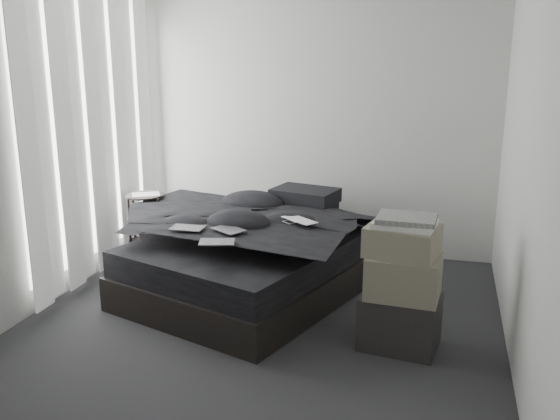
% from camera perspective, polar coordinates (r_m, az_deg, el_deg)
% --- Properties ---
extents(floor, '(3.60, 4.20, 0.01)m').
position_cam_1_polar(floor, '(4.69, -2.58, -11.36)').
color(floor, '#29292B').
rests_on(floor, ground).
extents(wall_back, '(3.60, 0.01, 2.60)m').
position_cam_1_polar(wall_back, '(6.29, 3.09, 7.82)').
color(wall_back, beige).
rests_on(wall_back, ground).
extents(wall_front, '(3.60, 0.01, 2.60)m').
position_cam_1_polar(wall_front, '(2.43, -18.06, -4.51)').
color(wall_front, beige).
rests_on(wall_front, ground).
extents(wall_left, '(0.01, 4.20, 2.60)m').
position_cam_1_polar(wall_left, '(5.12, -22.45, 5.07)').
color(wall_left, beige).
rests_on(wall_left, ground).
extents(wall_right, '(0.01, 4.20, 2.60)m').
position_cam_1_polar(wall_right, '(4.11, 21.90, 2.96)').
color(wall_right, beige).
rests_on(wall_right, ground).
extents(window_left, '(0.02, 2.00, 2.30)m').
position_cam_1_polar(window_left, '(5.83, -17.02, 7.13)').
color(window_left, white).
rests_on(window_left, wall_left).
extents(curtain_left, '(0.06, 2.12, 2.48)m').
position_cam_1_polar(curtain_left, '(5.81, -16.55, 6.44)').
color(curtain_left, white).
rests_on(curtain_left, wall_left).
extents(bed, '(2.15, 2.45, 0.28)m').
position_cam_1_polar(bed, '(5.41, -2.34, -6.06)').
color(bed, black).
rests_on(bed, floor).
extents(mattress, '(2.07, 2.38, 0.22)m').
position_cam_1_polar(mattress, '(5.33, -2.37, -3.55)').
color(mattress, black).
rests_on(mattress, bed).
extents(duvet, '(2.01, 2.16, 0.24)m').
position_cam_1_polar(duvet, '(5.22, -2.72, -1.31)').
color(duvet, black).
rests_on(duvet, mattress).
extents(pillow_lower, '(0.72, 0.60, 0.14)m').
position_cam_1_polar(pillow_lower, '(5.93, 1.82, 0.20)').
color(pillow_lower, black).
rests_on(pillow_lower, mattress).
extents(pillow_upper, '(0.65, 0.52, 0.13)m').
position_cam_1_polar(pillow_upper, '(5.85, 2.30, 1.33)').
color(pillow_upper, black).
rests_on(pillow_upper, pillow_lower).
extents(laptop, '(0.39, 0.37, 0.03)m').
position_cam_1_polar(laptop, '(5.05, 1.37, -0.28)').
color(laptop, silver).
rests_on(laptop, duvet).
extents(comic_a, '(0.27, 0.18, 0.01)m').
position_cam_1_polar(comic_a, '(4.97, -8.49, -0.80)').
color(comic_a, black).
rests_on(comic_a, duvet).
extents(comic_b, '(0.31, 0.28, 0.01)m').
position_cam_1_polar(comic_b, '(4.89, -4.73, -0.88)').
color(comic_b, black).
rests_on(comic_b, duvet).
extents(comic_c, '(0.30, 0.23, 0.01)m').
position_cam_1_polar(comic_c, '(4.59, -5.82, -1.90)').
color(comic_c, black).
rests_on(comic_c, duvet).
extents(side_stand, '(0.46, 0.46, 0.67)m').
position_cam_1_polar(side_stand, '(6.21, -12.08, -1.69)').
color(side_stand, black).
rests_on(side_stand, floor).
extents(papers, '(0.32, 0.29, 0.01)m').
position_cam_1_polar(papers, '(6.11, -12.17, 1.36)').
color(papers, white).
rests_on(papers, side_stand).
extents(floor_books, '(0.16, 0.20, 0.12)m').
position_cam_1_polar(floor_books, '(5.82, -14.32, -5.80)').
color(floor_books, black).
rests_on(floor_books, floor).
extents(box_lower, '(0.58, 0.48, 0.39)m').
position_cam_1_polar(box_lower, '(4.53, 10.90, -9.91)').
color(box_lower, black).
rests_on(box_lower, floor).
extents(box_mid, '(0.52, 0.42, 0.30)m').
position_cam_1_polar(box_mid, '(4.39, 11.24, -5.94)').
color(box_mid, '#6A6754').
rests_on(box_mid, box_lower).
extents(box_upper, '(0.53, 0.46, 0.20)m').
position_cam_1_polar(box_upper, '(4.32, 11.14, -2.76)').
color(box_upper, '#6A6754').
rests_on(box_upper, box_mid).
extents(art_book_white, '(0.44, 0.37, 0.04)m').
position_cam_1_polar(art_book_white, '(4.28, 11.37, -1.21)').
color(art_book_white, silver).
rests_on(art_book_white, box_upper).
extents(art_book_snake, '(0.40, 0.32, 0.04)m').
position_cam_1_polar(art_book_snake, '(4.26, 11.51, -0.78)').
color(art_book_snake, silver).
rests_on(art_book_snake, art_book_white).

